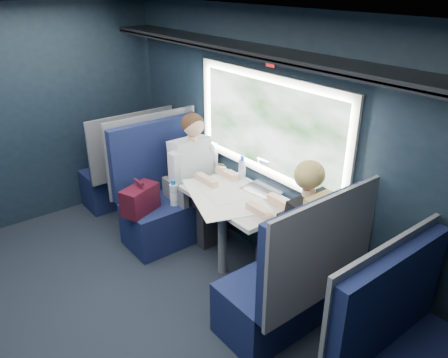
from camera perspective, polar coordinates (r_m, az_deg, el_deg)
ground at (r=3.83m, az=-11.16°, el=-16.69°), size 2.80×4.20×0.01m
room_shell at (r=3.07m, az=-13.05°, el=4.64°), size 3.00×4.40×2.40m
table at (r=3.90m, az=1.54°, el=-3.31°), size 0.62×1.00×0.74m
seat_bay_near at (r=4.54m, az=-7.46°, el=-2.58°), size 1.10×0.62×1.26m
seat_bay_far at (r=3.40m, az=8.68°, el=-13.45°), size 1.04×0.62×1.26m
seat_row_front at (r=5.30m, az=-12.47°, el=1.07°), size 1.04×0.51×1.16m
man at (r=4.41m, az=-3.54°, el=1.00°), size 0.53×0.56×1.32m
woman at (r=3.47m, az=9.91°, el=-6.38°), size 0.53×0.56×1.32m
papers at (r=3.88m, az=0.08°, el=-2.10°), size 0.83×0.98×0.01m
laptop at (r=3.98m, az=5.74°, el=-0.38°), size 0.31×0.38×0.26m
bottle_small at (r=4.15m, az=2.39°, el=1.32°), size 0.07×0.07×0.23m
cup at (r=4.26m, az=-0.13°, el=1.07°), size 0.06×0.06×0.08m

